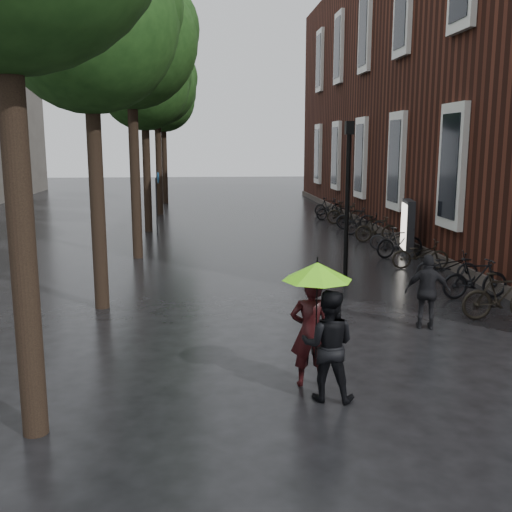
{
  "coord_description": "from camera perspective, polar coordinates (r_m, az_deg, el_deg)",
  "views": [
    {
      "loc": [
        -1.84,
        -6.36,
        3.67
      ],
      "look_at": [
        -0.65,
        6.54,
        1.22
      ],
      "focal_mm": 42.0,
      "sensor_mm": 36.0,
      "label": 1
    }
  ],
  "objects": [
    {
      "name": "person_burgundy",
      "position": [
        9.18,
        5.2,
        -7.2
      ],
      "size": [
        0.63,
        0.42,
        1.7
      ],
      "primitive_type": "imported",
      "rotation": [
        0.0,
        0.0,
        3.12
      ],
      "color": "black",
      "rests_on": "ground"
    },
    {
      "name": "lime_umbrella",
      "position": [
        8.73,
        5.86,
        -1.46
      ],
      "size": [
        1.04,
        1.04,
        1.53
      ],
      "rotation": [
        0.0,
        0.0,
        0.37
      ],
      "color": "black",
      "rests_on": "ground"
    },
    {
      "name": "lamp_post",
      "position": [
        16.31,
        8.73,
        6.73
      ],
      "size": [
        0.22,
        0.22,
        4.24
      ],
      "rotation": [
        0.0,
        0.0,
        0.33
      ],
      "color": "black",
      "rests_on": "ground"
    },
    {
      "name": "ad_lightbox",
      "position": [
        20.42,
        14.23,
        2.65
      ],
      "size": [
        0.28,
        1.21,
        1.83
      ],
      "rotation": [
        0.0,
        0.0,
        -0.19
      ],
      "color": "black",
      "rests_on": "ground"
    },
    {
      "name": "ground",
      "position": [
        7.57,
        9.98,
        -18.45
      ],
      "size": [
        120.0,
        120.0,
        0.0
      ],
      "primitive_type": "plane",
      "color": "black"
    },
    {
      "name": "person_black",
      "position": [
        8.74,
        6.88,
        -8.44
      ],
      "size": [
        0.93,
        0.81,
        1.63
      ],
      "primitive_type": "imported",
      "rotation": [
        0.0,
        0.0,
        2.86
      ],
      "color": "black",
      "rests_on": "ground"
    },
    {
      "name": "street_trees",
      "position": [
        22.54,
        -11.25,
        17.32
      ],
      "size": [
        4.33,
        34.03,
        8.91
      ],
      "color": "black",
      "rests_on": "ground"
    },
    {
      "name": "cycle_sign",
      "position": [
        25.06,
        -9.4,
        5.94
      ],
      "size": [
        0.13,
        0.45,
        2.49
      ],
      "rotation": [
        0.0,
        0.0,
        0.21
      ],
      "color": "#262628",
      "rests_on": "ground"
    },
    {
      "name": "brick_building",
      "position": [
        28.7,
        20.84,
        14.69
      ],
      "size": [
        10.2,
        33.2,
        12.0
      ],
      "color": "#38160F",
      "rests_on": "ground"
    },
    {
      "name": "pedestrian_walking",
      "position": [
        12.41,
        16.04,
        -3.29
      ],
      "size": [
        0.95,
        0.61,
        1.51
      ],
      "primitive_type": "imported",
      "rotation": [
        0.0,
        0.0,
        2.85
      ],
      "color": "black",
      "rests_on": "ground"
    },
    {
      "name": "parked_bicycles",
      "position": [
        22.14,
        11.85,
        2.18
      ],
      "size": [
        2.09,
        19.14,
        1.03
      ],
      "color": "black",
      "rests_on": "ground"
    }
  ]
}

